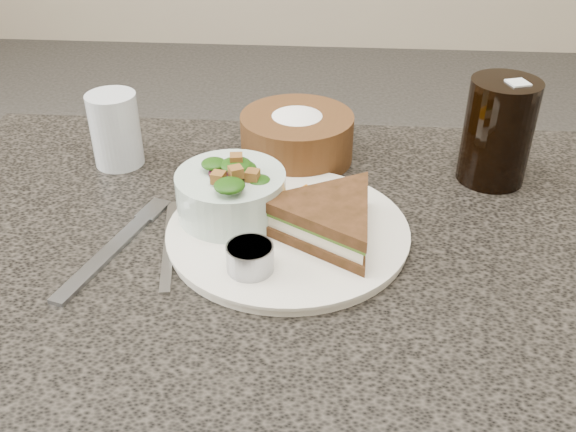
# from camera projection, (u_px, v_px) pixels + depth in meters

# --- Properties ---
(dinner_plate) EXTENTS (0.29, 0.29, 0.01)m
(dinner_plate) POSITION_uv_depth(u_px,v_px,m) (288.00, 233.00, 0.77)
(dinner_plate) COLOR silver
(dinner_plate) RESTS_ON dining_table
(sandwich) EXTENTS (0.24, 0.24, 0.05)m
(sandwich) POSITION_uv_depth(u_px,v_px,m) (328.00, 219.00, 0.74)
(sandwich) COLOR #4D2C18
(sandwich) RESTS_ON dinner_plate
(salad_bowl) EXTENTS (0.17, 0.17, 0.08)m
(salad_bowl) POSITION_uv_depth(u_px,v_px,m) (231.00, 187.00, 0.77)
(salad_bowl) COLOR silver
(salad_bowl) RESTS_ON dinner_plate
(dressing_ramekin) EXTENTS (0.06, 0.06, 0.03)m
(dressing_ramekin) POSITION_uv_depth(u_px,v_px,m) (250.00, 258.00, 0.69)
(dressing_ramekin) COLOR gray
(dressing_ramekin) RESTS_ON dinner_plate
(orange_wedge) EXTENTS (0.08, 0.08, 0.03)m
(orange_wedge) POSITION_uv_depth(u_px,v_px,m) (306.00, 194.00, 0.81)
(orange_wedge) COLOR orange
(orange_wedge) RESTS_ON dinner_plate
(fork) EXTENTS (0.07, 0.19, 0.01)m
(fork) POSITION_uv_depth(u_px,v_px,m) (109.00, 252.00, 0.74)
(fork) COLOR #969BA4
(fork) RESTS_ON dining_table
(knife) EXTENTS (0.04, 0.18, 0.00)m
(knife) POSITION_uv_depth(u_px,v_px,m) (169.00, 244.00, 0.76)
(knife) COLOR #9A9B9C
(knife) RESTS_ON dining_table
(bread_basket) EXTENTS (0.18, 0.18, 0.09)m
(bread_basket) POSITION_uv_depth(u_px,v_px,m) (297.00, 130.00, 0.92)
(bread_basket) COLOR brown
(bread_basket) RESTS_ON dining_table
(cola_glass) EXTENTS (0.10, 0.10, 0.15)m
(cola_glass) POSITION_uv_depth(u_px,v_px,m) (499.00, 128.00, 0.85)
(cola_glass) COLOR black
(cola_glass) RESTS_ON dining_table
(water_glass) EXTENTS (0.08, 0.08, 0.11)m
(water_glass) POSITION_uv_depth(u_px,v_px,m) (115.00, 130.00, 0.90)
(water_glass) COLOR silver
(water_glass) RESTS_ON dining_table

